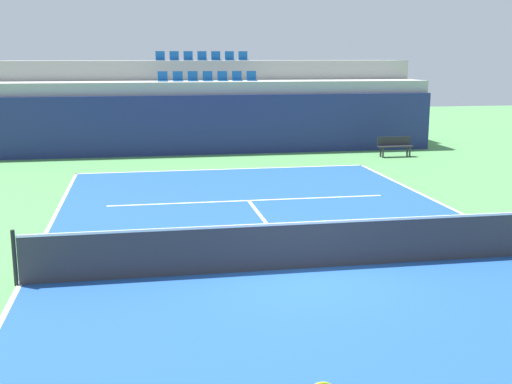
% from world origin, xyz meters
% --- Properties ---
extents(ground_plane, '(80.00, 80.00, 0.00)m').
position_xyz_m(ground_plane, '(0.00, 0.00, 0.00)').
color(ground_plane, '#4C8C4C').
extents(court_surface, '(11.00, 24.00, 0.01)m').
position_xyz_m(court_surface, '(0.00, 0.00, 0.01)').
color(court_surface, '#1E4C99').
rests_on(court_surface, ground_plane).
extents(baseline_far, '(11.00, 0.10, 0.00)m').
position_xyz_m(baseline_far, '(0.00, 11.95, 0.01)').
color(baseline_far, white).
rests_on(baseline_far, court_surface).
extents(sideline_left, '(0.10, 24.00, 0.00)m').
position_xyz_m(sideline_left, '(-5.45, 0.00, 0.01)').
color(sideline_left, white).
rests_on(sideline_left, court_surface).
extents(service_line_far, '(8.26, 0.10, 0.00)m').
position_xyz_m(service_line_far, '(0.00, 6.40, 0.01)').
color(service_line_far, white).
rests_on(service_line_far, court_surface).
extents(centre_service_line, '(0.10, 6.40, 0.00)m').
position_xyz_m(centre_service_line, '(0.00, 3.20, 0.01)').
color(centre_service_line, white).
rests_on(centre_service_line, court_surface).
extents(back_wall, '(20.05, 0.30, 2.58)m').
position_xyz_m(back_wall, '(0.00, 15.96, 1.29)').
color(back_wall, navy).
rests_on(back_wall, ground_plane).
extents(stands_tier_lower, '(20.05, 2.40, 3.12)m').
position_xyz_m(stands_tier_lower, '(0.00, 17.31, 1.56)').
color(stands_tier_lower, '#9E9E99').
rests_on(stands_tier_lower, ground_plane).
extents(stands_tier_upper, '(20.05, 2.40, 4.02)m').
position_xyz_m(stands_tier_upper, '(0.00, 19.71, 2.01)').
color(stands_tier_upper, '#9E9E99').
rests_on(stands_tier_upper, ground_plane).
extents(seating_row_lower, '(4.46, 0.44, 0.44)m').
position_xyz_m(seating_row_lower, '(0.00, 17.41, 3.25)').
color(seating_row_lower, '#145193').
rests_on(seating_row_lower, stands_tier_lower).
extents(seating_row_upper, '(4.46, 0.44, 0.44)m').
position_xyz_m(seating_row_upper, '(0.00, 19.81, 4.14)').
color(seating_row_upper, '#145193').
rests_on(seating_row_upper, stands_tier_upper).
extents(tennis_net, '(11.08, 0.08, 1.07)m').
position_xyz_m(tennis_net, '(0.00, 0.00, 0.51)').
color(tennis_net, black).
rests_on(tennis_net, court_surface).
extents(player_bench, '(1.50, 0.40, 0.85)m').
position_xyz_m(player_bench, '(7.61, 13.88, 0.51)').
color(player_bench, '#232328').
rests_on(player_bench, ground_plane).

